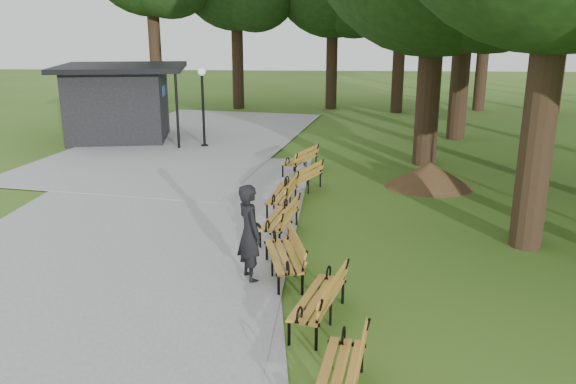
# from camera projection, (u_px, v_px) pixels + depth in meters

# --- Properties ---
(ground) EXTENTS (100.00, 100.00, 0.00)m
(ground) POSITION_uv_depth(u_px,v_px,m) (290.00, 296.00, 10.74)
(ground) COLOR #355C1A
(ground) RESTS_ON ground
(path) EXTENTS (12.00, 38.00, 0.06)m
(path) POSITION_uv_depth(u_px,v_px,m) (127.00, 233.00, 13.82)
(path) COLOR gray
(path) RESTS_ON ground
(person) EXTENTS (0.74, 0.84, 1.93)m
(person) POSITION_uv_depth(u_px,v_px,m) (250.00, 233.00, 11.16)
(person) COLOR black
(person) RESTS_ON ground
(kiosk) EXTENTS (5.59, 5.05, 3.12)m
(kiosk) POSITION_uv_depth(u_px,v_px,m) (118.00, 103.00, 24.34)
(kiosk) COLOR black
(kiosk) RESTS_ON ground
(lamp_post) EXTENTS (0.32, 0.32, 3.12)m
(lamp_post) POSITION_uv_depth(u_px,v_px,m) (202.00, 90.00, 22.73)
(lamp_post) COLOR black
(lamp_post) RESTS_ON ground
(dirt_mound) EXTENTS (2.23, 2.23, 0.76)m
(dirt_mound) POSITION_uv_depth(u_px,v_px,m) (430.00, 175.00, 17.66)
(dirt_mound) COLOR #47301C
(dirt_mound) RESTS_ON ground
(bench_1) EXTENTS (0.95, 1.98, 0.88)m
(bench_1) POSITION_uv_depth(u_px,v_px,m) (339.00, 376.00, 7.58)
(bench_1) COLOR #BE812B
(bench_1) RESTS_ON ground
(bench_2) EXTENTS (1.15, 2.00, 0.88)m
(bench_2) POSITION_uv_depth(u_px,v_px,m) (318.00, 299.00, 9.67)
(bench_2) COLOR #BE812B
(bench_2) RESTS_ON ground
(bench_3) EXTENTS (1.04, 1.99, 0.88)m
(bench_3) POSITION_uv_depth(u_px,v_px,m) (283.00, 256.00, 11.41)
(bench_3) COLOR #BE812B
(bench_3) RESTS_ON ground
(bench_4) EXTENTS (0.98, 1.99, 0.88)m
(bench_4) POSITION_uv_depth(u_px,v_px,m) (279.00, 219.00, 13.54)
(bench_4) COLOR #BE812B
(bench_4) RESTS_ON ground
(bench_5) EXTENTS (0.89, 1.97, 0.88)m
(bench_5) POSITION_uv_depth(u_px,v_px,m) (282.00, 195.00, 15.44)
(bench_5) COLOR #BE812B
(bench_5) RESTS_ON ground
(bench_6) EXTENTS (1.38, 1.99, 0.88)m
(bench_6) POSITION_uv_depth(u_px,v_px,m) (302.00, 178.00, 17.06)
(bench_6) COLOR #BE812B
(bench_6) RESTS_ON ground
(bench_7) EXTENTS (1.34, 2.00, 0.88)m
(bench_7) POSITION_uv_depth(u_px,v_px,m) (300.00, 160.00, 19.28)
(bench_7) COLOR #BE812B
(bench_7) RESTS_ON ground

